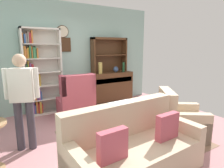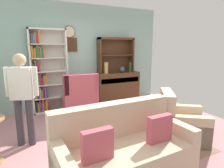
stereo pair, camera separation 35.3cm
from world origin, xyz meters
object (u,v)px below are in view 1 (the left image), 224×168
at_px(bookshelf, 39,74).
at_px(vase_tall, 100,68).
at_px(couch_floral, 133,150).
at_px(sideboard, 111,86).
at_px(sideboard_hutch, 109,50).
at_px(book_stack, 109,116).
at_px(bottle_wine, 123,67).
at_px(coffee_table, 105,122).
at_px(vase_round, 116,69).
at_px(wingback_chair, 76,101).
at_px(person_reading, 22,96).
at_px(armchair_floral, 180,121).

xyz_separation_m(bookshelf, vase_tall, (1.60, -0.16, 0.07)).
bearing_deg(couch_floral, sideboard, 64.21).
bearing_deg(couch_floral, sideboard_hutch, 65.02).
relative_size(bookshelf, book_stack, 11.68).
bearing_deg(bottle_wine, coffee_table, -131.91).
height_order(vase_round, couch_floral, vase_round).
relative_size(sideboard, wingback_chair, 1.24).
xyz_separation_m(sideboard_hutch, coffee_table, (-1.33, -2.11, -1.21)).
bearing_deg(bookshelf, bottle_wine, -4.11).
height_order(vase_round, coffee_table, vase_round).
height_order(bottle_wine, coffee_table, bottle_wine).
distance_m(vase_round, person_reading, 3.07).
bearing_deg(vase_tall, sideboard, 11.63).
bearing_deg(vase_round, person_reading, -151.08).
xyz_separation_m(bookshelf, sideboard, (1.99, -0.08, -0.50)).
distance_m(sideboard_hutch, couch_floral, 3.57).
distance_m(wingback_chair, book_stack, 1.46).
bearing_deg(armchair_floral, wingback_chair, 123.63).
bearing_deg(armchair_floral, bottle_wine, 80.53).
height_order(wingback_chair, book_stack, wingback_chair).
relative_size(vase_tall, wingback_chair, 0.30).
height_order(bookshelf, armchair_floral, bookshelf).
relative_size(wingback_chair, person_reading, 0.67).
height_order(sideboard_hutch, bottle_wine, sideboard_hutch).
height_order(sideboard_hutch, armchair_floral, sideboard_hutch).
bearing_deg(armchair_floral, coffee_table, 157.54).
height_order(bottle_wine, couch_floral, bottle_wine).
height_order(armchair_floral, person_reading, person_reading).
relative_size(couch_floral, person_reading, 1.18).
bearing_deg(couch_floral, coffee_table, 84.70).
height_order(person_reading, book_stack, person_reading).
distance_m(sideboard, bottle_wine, 0.68).
distance_m(bookshelf, armchair_floral, 3.36).
bearing_deg(wingback_chair, coffee_table, -90.39).
bearing_deg(book_stack, armchair_floral, -21.67).
distance_m(wingback_chair, coffee_table, 1.41).
distance_m(couch_floral, book_stack, 0.90).
height_order(sideboard_hutch, wingback_chair, sideboard_hutch).
xyz_separation_m(vase_round, bottle_wine, (0.26, -0.02, 0.06)).
bearing_deg(coffee_table, sideboard_hutch, 57.85).
xyz_separation_m(couch_floral, wingback_chair, (0.09, 2.33, 0.07)).
bearing_deg(armchair_floral, vase_tall, 98.57).
bearing_deg(sideboard, person_reading, -148.75).
height_order(armchair_floral, coffee_table, armchair_floral).
xyz_separation_m(person_reading, coffee_table, (1.23, -0.45, -0.55)).
relative_size(couch_floral, armchair_floral, 1.72).
height_order(sideboard_hutch, vase_tall, sideboard_hutch).
relative_size(sideboard, armchair_floral, 1.22).
xyz_separation_m(sideboard_hutch, couch_floral, (-1.41, -3.03, -1.25)).
bearing_deg(sideboard, coffee_table, -123.53).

